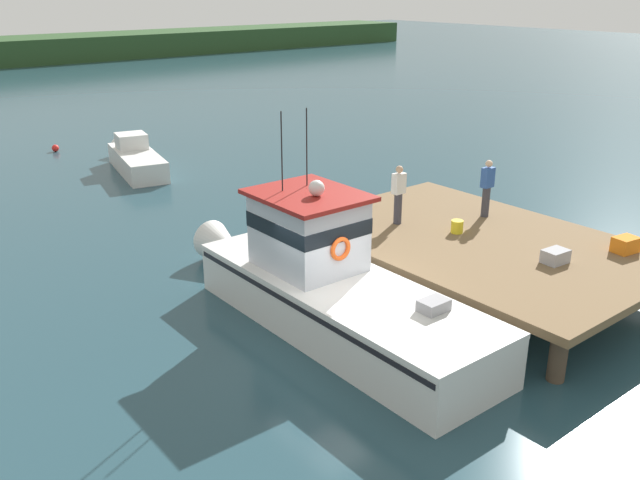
# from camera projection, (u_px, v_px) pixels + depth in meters

# --- Properties ---
(ground_plane) EXTENTS (200.00, 200.00, 0.00)m
(ground_plane) POSITION_uv_depth(u_px,v_px,m) (338.00, 336.00, 15.26)
(ground_plane) COLOR #23424C
(dock) EXTENTS (6.00, 9.00, 1.20)m
(dock) POSITION_uv_depth(u_px,v_px,m) (478.00, 243.00, 17.71)
(dock) COLOR #4C3D2D
(dock) RESTS_ON ground
(main_fishing_boat) EXTENTS (2.60, 9.81, 4.80)m
(main_fishing_boat) POSITION_uv_depth(u_px,v_px,m) (326.00, 283.00, 15.51)
(main_fishing_boat) COLOR silver
(main_fishing_boat) RESTS_ON ground
(crate_stack_mid_dock) EXTENTS (0.66, 0.53, 0.38)m
(crate_stack_mid_dock) POSITION_uv_depth(u_px,v_px,m) (625.00, 245.00, 16.72)
(crate_stack_mid_dock) COLOR orange
(crate_stack_mid_dock) RESTS_ON dock
(crate_stack_near_edge) EXTENTS (0.63, 0.49, 0.32)m
(crate_stack_near_edge) POSITION_uv_depth(u_px,v_px,m) (555.00, 256.00, 16.10)
(crate_stack_near_edge) COLOR #9E9EA3
(crate_stack_near_edge) RESTS_ON dock
(bait_bucket) EXTENTS (0.32, 0.32, 0.34)m
(bait_bucket) POSITION_uv_depth(u_px,v_px,m) (457.00, 227.00, 18.03)
(bait_bucket) COLOR yellow
(bait_bucket) RESTS_ON dock
(deckhand_by_the_boat) EXTENTS (0.36, 0.22, 1.63)m
(deckhand_by_the_boat) POSITION_uv_depth(u_px,v_px,m) (398.00, 193.00, 18.48)
(deckhand_by_the_boat) COLOR #383842
(deckhand_by_the_boat) RESTS_ON dock
(deckhand_further_back) EXTENTS (0.36, 0.22, 1.63)m
(deckhand_further_back) POSITION_uv_depth(u_px,v_px,m) (487.00, 187.00, 19.05)
(deckhand_further_back) COLOR #383842
(deckhand_further_back) RESTS_ON dock
(moored_boat_far_left) EXTENTS (2.45, 5.95, 1.49)m
(moored_boat_far_left) POSITION_uv_depth(u_px,v_px,m) (135.00, 158.00, 28.61)
(moored_boat_far_left) COLOR silver
(moored_boat_far_left) RESTS_ON ground
(mooring_buoy_inshore) EXTENTS (0.32, 0.32, 0.32)m
(mooring_buoy_inshore) POSITION_uv_depth(u_px,v_px,m) (55.00, 148.00, 31.91)
(mooring_buoy_inshore) COLOR red
(mooring_buoy_inshore) RESTS_ON ground
(mooring_buoy_outer) EXTENTS (0.40, 0.40, 0.40)m
(mooring_buoy_outer) POSITION_uv_depth(u_px,v_px,m) (327.00, 206.00, 23.55)
(mooring_buoy_outer) COLOR #EA5B19
(mooring_buoy_outer) RESTS_ON ground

